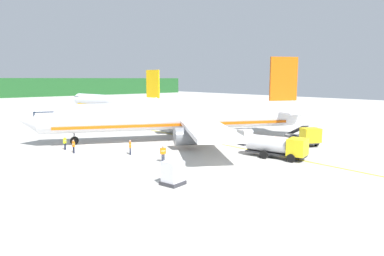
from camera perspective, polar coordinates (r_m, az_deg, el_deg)
The scene contains 12 objects.
ground at distance 69.03m, azimuth -15.65°, elevation 0.58°, with size 240.00×320.00×0.20m, color #B7B5AD.
airliner_foreground at distance 48.38m, azimuth -2.07°, elevation 1.91°, with size 38.68×32.68×11.90m.
airliner_mid_apron at distance 84.00m, azimuth -12.73°, elevation 4.11°, with size 30.45×36.81×10.50m.
service_truck_fuel at distance 38.81m, azimuth 14.00°, elevation -2.86°, with size 3.65×6.87×2.40m.
service_truck_baggage at distance 47.43m, azimuth 18.48°, elevation -1.32°, with size 4.66×6.18×2.56m.
cargo_container_near at distance 28.51m, azimuth -3.19°, elevation -7.44°, with size 1.91×1.91×2.11m.
cargo_container_mid at distance 46.13m, azimuth 8.81°, elevation -1.49°, with size 2.02×2.02×2.10m.
crew_marshaller at distance 42.56m, azimuth -19.09°, elevation -2.74°, with size 0.25×0.63×1.60m.
crew_loader_left at distance 40.00m, azimuth -10.25°, elevation -2.98°, with size 0.40×0.58×1.72m.
crew_loader_right at distance 35.98m, azimuth -4.84°, elevation -4.08°, with size 0.58×0.40×1.76m.
crew_supervisor at distance 44.94m, azimuth -20.38°, elevation -2.21°, with size 0.48×0.48×1.64m.
apron_guide_line at distance 46.89m, azimuth 3.82°, elevation -2.48°, with size 0.30×60.00×0.01m, color yellow.
Camera 1 is at (-28.64, -14.19, 8.67)m, focal length 32.09 mm.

